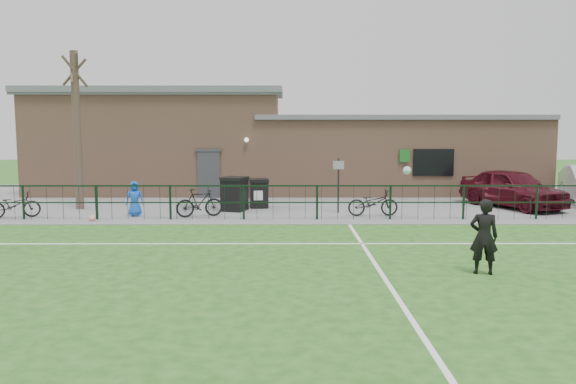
{
  "coord_description": "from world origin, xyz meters",
  "views": [
    {
      "loc": [
        -0.05,
        -10.92,
        3.11
      ],
      "look_at": [
        0.0,
        5.0,
        1.3
      ],
      "focal_mm": 35.0,
      "sensor_mm": 36.0,
      "label": 1
    }
  ],
  "objects_px": {
    "sign_post": "(338,186)",
    "spectator_child": "(135,199)",
    "bicycle_c": "(14,205)",
    "bicycle_d": "(200,203)",
    "wheelie_bin_left": "(235,195)",
    "ball_ground": "(92,218)",
    "bare_tree": "(77,131)",
    "car_maroon": "(512,188)",
    "wheelie_bin_right": "(259,194)",
    "bicycle_e": "(373,203)"
  },
  "relations": [
    {
      "from": "sign_post",
      "to": "spectator_child",
      "type": "xyz_separation_m",
      "value": [
        -7.27,
        -0.76,
        -0.38
      ]
    },
    {
      "from": "bicycle_c",
      "to": "bicycle_d",
      "type": "xyz_separation_m",
      "value": [
        6.41,
        0.19,
        0.05
      ]
    },
    {
      "from": "wheelie_bin_left",
      "to": "bicycle_d",
      "type": "height_order",
      "value": "wheelie_bin_left"
    },
    {
      "from": "bicycle_c",
      "to": "ball_ground",
      "type": "height_order",
      "value": "bicycle_c"
    },
    {
      "from": "wheelie_bin_left",
      "to": "bicycle_c",
      "type": "distance_m",
      "value": 7.69
    },
    {
      "from": "spectator_child",
      "to": "ball_ground",
      "type": "xyz_separation_m",
      "value": [
        -1.15,
        -1.06,
        -0.53
      ]
    },
    {
      "from": "spectator_child",
      "to": "ball_ground",
      "type": "distance_m",
      "value": 1.65
    },
    {
      "from": "bare_tree",
      "to": "sign_post",
      "type": "height_order",
      "value": "bare_tree"
    },
    {
      "from": "bicycle_d",
      "to": "ball_ground",
      "type": "relative_size",
      "value": 7.35
    },
    {
      "from": "sign_post",
      "to": "car_maroon",
      "type": "relative_size",
      "value": 0.45
    },
    {
      "from": "wheelie_bin_right",
      "to": "bicycle_c",
      "type": "relative_size",
      "value": 0.61
    },
    {
      "from": "bicycle_e",
      "to": "ball_ground",
      "type": "relative_size",
      "value": 7.89
    },
    {
      "from": "bare_tree",
      "to": "wheelie_bin_left",
      "type": "distance_m",
      "value": 6.48
    },
    {
      "from": "bicycle_e",
      "to": "ball_ground",
      "type": "bearing_deg",
      "value": 92.95
    },
    {
      "from": "bicycle_c",
      "to": "ball_ground",
      "type": "relative_size",
      "value": 7.58
    },
    {
      "from": "wheelie_bin_left",
      "to": "spectator_child",
      "type": "xyz_separation_m",
      "value": [
        -3.41,
        -1.29,
        0.02
      ]
    },
    {
      "from": "spectator_child",
      "to": "ball_ground",
      "type": "relative_size",
      "value": 5.5
    },
    {
      "from": "wheelie_bin_right",
      "to": "ball_ground",
      "type": "bearing_deg",
      "value": -156.75
    },
    {
      "from": "bare_tree",
      "to": "bicycle_e",
      "type": "bearing_deg",
      "value": -9.11
    },
    {
      "from": "sign_post",
      "to": "bicycle_d",
      "type": "height_order",
      "value": "sign_post"
    },
    {
      "from": "bare_tree",
      "to": "ball_ground",
      "type": "relative_size",
      "value": 26.64
    },
    {
      "from": "bare_tree",
      "to": "bicycle_e",
      "type": "height_order",
      "value": "bare_tree"
    },
    {
      "from": "bare_tree",
      "to": "car_maroon",
      "type": "height_order",
      "value": "bare_tree"
    },
    {
      "from": "sign_post",
      "to": "bicycle_c",
      "type": "height_order",
      "value": "sign_post"
    },
    {
      "from": "bicycle_e",
      "to": "bicycle_c",
      "type": "bearing_deg",
      "value": 88.36
    },
    {
      "from": "bicycle_d",
      "to": "bicycle_e",
      "type": "height_order",
      "value": "bicycle_d"
    },
    {
      "from": "bicycle_c",
      "to": "spectator_child",
      "type": "relative_size",
      "value": 1.38
    },
    {
      "from": "bicycle_e",
      "to": "ball_ground",
      "type": "height_order",
      "value": "bicycle_e"
    },
    {
      "from": "sign_post",
      "to": "bicycle_c",
      "type": "bearing_deg",
      "value": -174.3
    },
    {
      "from": "car_maroon",
      "to": "spectator_child",
      "type": "xyz_separation_m",
      "value": [
        -14.22,
        -2.14,
        -0.14
      ]
    },
    {
      "from": "car_maroon",
      "to": "bicycle_d",
      "type": "height_order",
      "value": "car_maroon"
    },
    {
      "from": "wheelie_bin_left",
      "to": "spectator_child",
      "type": "relative_size",
      "value": 0.96
    },
    {
      "from": "sign_post",
      "to": "bare_tree",
      "type": "bearing_deg",
      "value": 174.15
    },
    {
      "from": "wheelie_bin_right",
      "to": "spectator_child",
      "type": "relative_size",
      "value": 0.84
    },
    {
      "from": "bicycle_c",
      "to": "ball_ground",
      "type": "bearing_deg",
      "value": -124.95
    },
    {
      "from": "car_maroon",
      "to": "bicycle_e",
      "type": "bearing_deg",
      "value": 176.02
    },
    {
      "from": "wheelie_bin_right",
      "to": "sign_post",
      "type": "xyz_separation_m",
      "value": [
        2.98,
        -1.38,
        0.48
      ]
    },
    {
      "from": "car_maroon",
      "to": "bicycle_e",
      "type": "height_order",
      "value": "car_maroon"
    },
    {
      "from": "bicycle_c",
      "to": "bicycle_e",
      "type": "distance_m",
      "value": 12.52
    },
    {
      "from": "spectator_child",
      "to": "car_maroon",
      "type": "bearing_deg",
      "value": -4.59
    },
    {
      "from": "bicycle_c",
      "to": "bicycle_d",
      "type": "height_order",
      "value": "bicycle_d"
    },
    {
      "from": "wheelie_bin_right",
      "to": "car_maroon",
      "type": "distance_m",
      "value": 9.94
    },
    {
      "from": "bicycle_d",
      "to": "spectator_child",
      "type": "height_order",
      "value": "spectator_child"
    },
    {
      "from": "wheelie_bin_left",
      "to": "car_maroon",
      "type": "relative_size",
      "value": 0.27
    },
    {
      "from": "bare_tree",
      "to": "wheelie_bin_left",
      "type": "bearing_deg",
      "value": -4.53
    },
    {
      "from": "wheelie_bin_right",
      "to": "ball_ground",
      "type": "relative_size",
      "value": 4.64
    },
    {
      "from": "ball_ground",
      "to": "bicycle_d",
      "type": "bearing_deg",
      "value": 14.13
    },
    {
      "from": "bicycle_e",
      "to": "ball_ground",
      "type": "xyz_separation_m",
      "value": [
        -9.58,
        -1.06,
        -0.37
      ]
    },
    {
      "from": "bicycle_d",
      "to": "spectator_child",
      "type": "relative_size",
      "value": 1.34
    },
    {
      "from": "wheelie_bin_right",
      "to": "car_maroon",
      "type": "height_order",
      "value": "car_maroon"
    }
  ]
}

